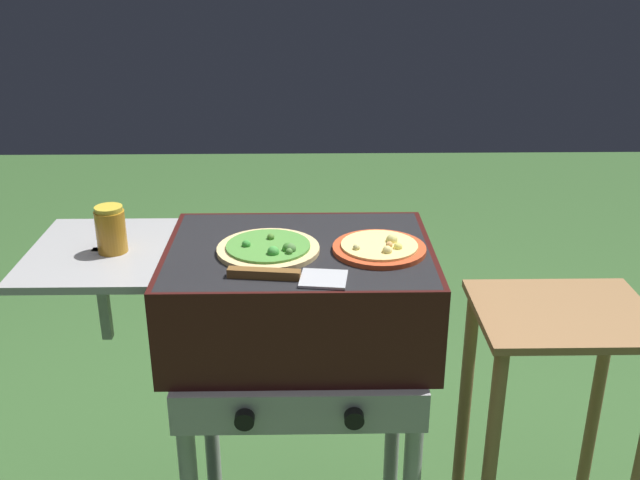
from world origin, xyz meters
name	(u,v)px	position (x,y,z in m)	size (l,w,h in m)	color
grill	(294,302)	(-0.01, 0.00, 0.76)	(0.96, 0.53, 0.90)	#38110F
pizza_veggie	(269,248)	(-0.07, -0.02, 0.91)	(0.24, 0.24, 0.04)	#E0C17F
pizza_cheese	(380,248)	(0.19, -0.02, 0.91)	(0.22, 0.22, 0.04)	#C64723
sauce_jar	(111,230)	(-0.44, -0.01, 0.96)	(0.07, 0.07, 0.11)	#B77A1E
spatula	(288,276)	(-0.02, -0.17, 0.91)	(0.27, 0.10, 0.02)	#B7BABF
prep_table	(554,380)	(0.66, 0.00, 0.52)	(0.44, 0.36, 0.73)	olive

